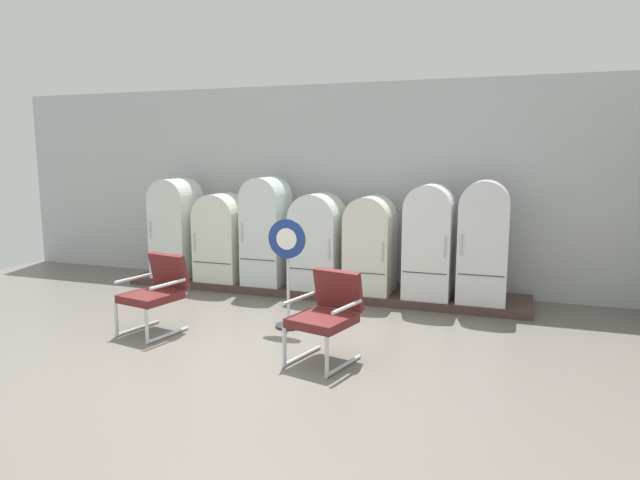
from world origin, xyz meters
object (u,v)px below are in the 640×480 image
Objects in this scene: refrigerator_3 at (317,239)px; armchair_left at (156,290)px; refrigerator_2 at (266,227)px; armchair_right at (327,312)px; refrigerator_5 at (429,238)px; refrigerator_0 at (177,224)px; refrigerator_6 at (484,238)px; sign_stand at (288,275)px; refrigerator_4 at (370,242)px; refrigerator_1 at (221,235)px.

armchair_left is (-1.18, -2.27, -0.34)m from refrigerator_3.
armchair_left is at bearing -99.19° from refrigerator_2.
refrigerator_5 is at bearing 75.71° from armchair_right.
armchair_right is at bearing -36.22° from refrigerator_0.
refrigerator_6 is 2.70m from sign_stand.
sign_stand is at bearing -109.91° from refrigerator_4.
armchair_right is at bearing -5.67° from armchair_left.
refrigerator_3 reaches higher than armchair_left.
refrigerator_0 is 2.42m from refrigerator_3.
sign_stand is (0.21, -1.63, -0.20)m from refrigerator_3.
refrigerator_2 reaches higher than armchair_left.
refrigerator_3 is at bearing -179.73° from refrigerator_4.
refrigerator_4 is 3.04m from armchair_left.
refrigerator_0 is 1.01× the size of refrigerator_5.
refrigerator_3 is (0.82, 0.02, -0.13)m from refrigerator_2.
refrigerator_5 is at bearing 38.64° from armchair_left.
armchair_right is at bearing -85.34° from refrigerator_4.
sign_stand reaches higher than armchair_right.
refrigerator_1 is 0.99× the size of refrigerator_4.
refrigerator_4 is at bearing 94.66° from armchair_right.
refrigerator_2 is at bearing -179.91° from refrigerator_6.
refrigerator_3 is at bearing -0.27° from refrigerator_0.
refrigerator_0 is 0.97× the size of refrigerator_6.
refrigerator_6 reaches higher than refrigerator_1.
refrigerator_0 is 1.14× the size of refrigerator_4.
refrigerator_0 is 0.84m from refrigerator_1.
refrigerator_0 is at bearing 176.85° from refrigerator_1.
armchair_right is (1.82, -2.47, -0.47)m from refrigerator_2.
refrigerator_5 is 2.16m from sign_stand.
refrigerator_6 is at bearing -0.57° from refrigerator_4.
refrigerator_3 is 2.71m from armchair_right.
refrigerator_0 is 1.60m from refrigerator_2.
armchair_right is (-1.35, -2.48, -0.47)m from refrigerator_6.
refrigerator_0 is 1.19× the size of sign_stand.
armchair_right is at bearing -118.52° from refrigerator_6.
refrigerator_3 is at bearing 179.10° from refrigerator_5.
refrigerator_4 is 0.88× the size of refrigerator_5.
armchair_right is (1.00, -2.49, -0.34)m from refrigerator_3.
refrigerator_2 reaches higher than refrigerator_1.
refrigerator_6 is at bearing 37.01° from sign_stand.
refrigerator_0 is at bearing 118.32° from armchair_left.
refrigerator_0 reaches higher than armchair_left.
refrigerator_3 is (1.59, 0.03, 0.02)m from refrigerator_1.
refrigerator_4 is (3.21, -0.01, -0.11)m from refrigerator_0.
refrigerator_6 is (4.77, -0.02, 0.03)m from refrigerator_0.
refrigerator_0 is 1.73× the size of armchair_right.
sign_stand is (2.62, -1.64, -0.31)m from refrigerator_0.
refrigerator_6 is at bearing 0.33° from refrigerator_1.
sign_stand is (-1.42, -1.60, -0.30)m from refrigerator_5.
refrigerator_5 is at bearing 48.38° from sign_stand.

